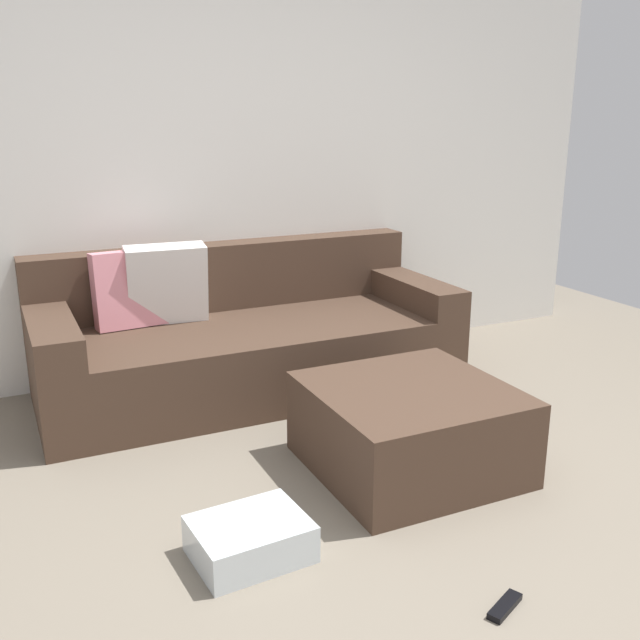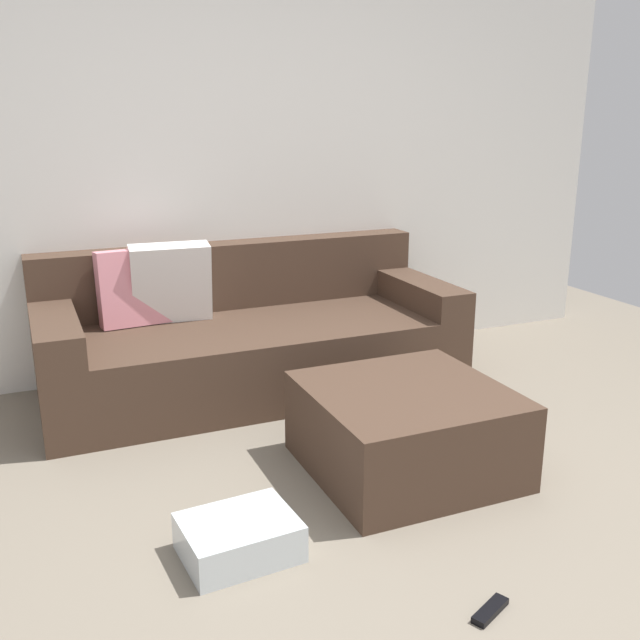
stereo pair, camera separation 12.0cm
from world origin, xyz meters
The scene contains 6 objects.
ground_plane centered at (0.00, 0.00, 0.00)m, with size 6.73×6.73×0.00m, color slate.
wall_back centered at (0.00, 2.41, 1.28)m, with size 5.18×0.10×2.56m, color silver.
couch_sectional centered at (-0.11, 1.95, 0.29)m, with size 2.31×0.95×0.84m.
ottoman centered at (0.22, 0.70, 0.19)m, with size 0.83×0.83×0.38m, color #473326.
storage_bin centered at (-0.65, 0.36, 0.07)m, with size 0.40×0.31×0.14m, color silver.
remote_near_ottoman centered at (-0.01, -0.26, 0.01)m, with size 0.16×0.05×0.02m, color black.
Camera 1 is at (-1.38, -1.77, 1.53)m, focal length 40.28 mm.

